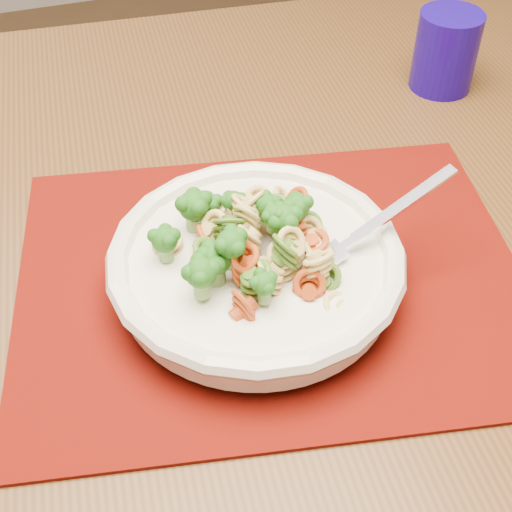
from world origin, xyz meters
name	(u,v)px	position (x,y,z in m)	size (l,w,h in m)	color
dining_table	(240,278)	(0.18, -0.19, 0.64)	(1.50, 1.04, 0.73)	#513416
placemat	(271,277)	(0.18, -0.29, 0.74)	(0.46, 0.36, 0.00)	#5B0903
pasta_bowl	(256,264)	(0.16, -0.30, 0.77)	(0.26, 0.26, 0.05)	white
pasta_broccoli_heap	(256,251)	(0.16, -0.30, 0.78)	(0.22, 0.22, 0.06)	tan
fork	(330,255)	(0.22, -0.32, 0.78)	(0.19, 0.02, 0.01)	silver
tumbler	(446,51)	(0.50, -0.04, 0.78)	(0.08, 0.08, 0.10)	#130569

